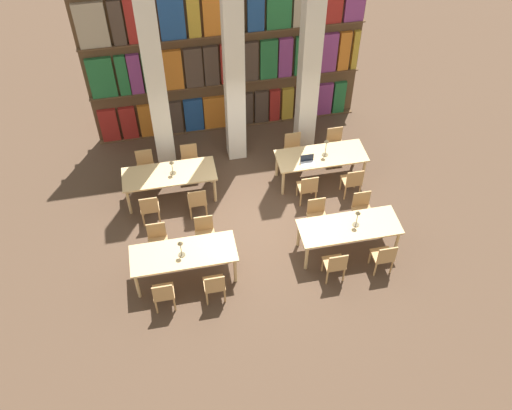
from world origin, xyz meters
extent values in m
plane|color=#4C3828|center=(0.00, 0.00, 0.00)|extent=(40.00, 40.00, 0.00)
cube|color=brown|center=(0.00, 3.67, 2.75)|extent=(6.93, 0.06, 5.50)
cube|color=brown|center=(0.00, 3.67, 0.01)|extent=(6.93, 0.35, 0.03)
cube|color=maroon|center=(-3.14, 3.64, 0.52)|extent=(0.46, 0.20, 0.97)
cube|color=maroon|center=(-2.63, 3.64, 0.52)|extent=(0.41, 0.20, 0.97)
cube|color=orange|center=(-2.16, 3.64, 0.52)|extent=(0.40, 0.20, 0.97)
cube|color=#47382D|center=(-1.58, 3.64, 0.52)|extent=(0.69, 0.20, 0.97)
cube|color=navy|center=(-0.93, 3.64, 0.52)|extent=(0.49, 0.20, 0.97)
cube|color=orange|center=(-0.35, 3.64, 0.52)|extent=(0.62, 0.20, 0.97)
cube|color=#47382D|center=(0.33, 3.64, 0.52)|extent=(0.64, 0.20, 0.97)
cube|color=#47382D|center=(0.89, 3.64, 0.52)|extent=(0.36, 0.20, 0.97)
cube|color=maroon|center=(1.25, 3.64, 0.52)|extent=(0.27, 0.20, 0.97)
cube|color=#B7932D|center=(1.61, 3.64, 0.52)|extent=(0.31, 0.20, 0.97)
cube|color=maroon|center=(1.99, 3.64, 0.52)|extent=(0.30, 0.20, 0.97)
cube|color=#84387A|center=(2.53, 3.64, 0.52)|extent=(0.65, 0.20, 0.97)
cube|color=#236B38|center=(3.07, 3.64, 0.52)|extent=(0.33, 0.20, 0.97)
cube|color=brown|center=(0.00, 3.67, 1.39)|extent=(6.93, 0.35, 0.03)
cube|color=#236B38|center=(-3.05, 3.64, 1.95)|extent=(0.62, 0.20, 1.09)
cube|color=#236B38|center=(-2.55, 3.64, 1.95)|extent=(0.26, 0.20, 1.09)
cube|color=#84387A|center=(-2.25, 3.64, 1.95)|extent=(0.31, 0.20, 1.09)
cube|color=#236B38|center=(-1.85, 3.64, 1.95)|extent=(0.42, 0.20, 1.09)
cube|color=orange|center=(-1.35, 3.64, 1.95)|extent=(0.50, 0.20, 1.09)
cube|color=#47382D|center=(-0.82, 3.64, 1.95)|extent=(0.44, 0.20, 1.09)
cube|color=#47382D|center=(-0.38, 3.64, 1.95)|extent=(0.36, 0.20, 1.09)
cube|color=maroon|center=(0.10, 3.64, 1.95)|extent=(0.51, 0.20, 1.09)
cube|color=#47382D|center=(0.61, 3.64, 1.95)|extent=(0.38, 0.20, 1.09)
cube|color=#236B38|center=(1.07, 3.64, 1.95)|extent=(0.44, 0.20, 1.09)
cube|color=#84387A|center=(1.50, 3.64, 1.95)|extent=(0.35, 0.20, 1.09)
cube|color=#236B38|center=(1.99, 3.64, 1.95)|extent=(0.49, 0.20, 1.09)
cube|color=#84387A|center=(2.56, 3.64, 1.95)|extent=(0.58, 0.20, 1.09)
cube|color=orange|center=(3.05, 3.64, 1.95)|extent=(0.29, 0.20, 1.09)
cube|color=#B7932D|center=(3.34, 3.64, 1.95)|extent=(0.15, 0.20, 1.09)
cube|color=brown|center=(0.00, 3.67, 2.77)|extent=(6.93, 0.35, 0.03)
cube|color=tan|center=(-3.02, 3.64, 3.32)|extent=(0.70, 0.20, 1.08)
cube|color=#47382D|center=(-2.45, 3.64, 3.32)|extent=(0.30, 0.20, 1.08)
cube|color=maroon|center=(-1.92, 3.64, 3.32)|extent=(0.67, 0.20, 1.08)
cube|color=navy|center=(-1.22, 3.64, 3.32)|extent=(0.58, 0.20, 1.08)
cube|color=#B7932D|center=(-0.72, 3.64, 3.32)|extent=(0.29, 0.20, 1.08)
cube|color=orange|center=(-0.22, 3.64, 3.32)|extent=(0.57, 0.20, 1.08)
cube|color=#47382D|center=(0.30, 3.64, 3.32)|extent=(0.33, 0.20, 1.08)
cube|color=navy|center=(0.74, 3.64, 3.32)|extent=(0.40, 0.20, 1.08)
cube|color=#236B38|center=(1.30, 3.64, 3.32)|extent=(0.60, 0.20, 1.08)
cube|color=tan|center=(1.99, 3.64, 3.32)|extent=(0.69, 0.20, 1.08)
cube|color=maroon|center=(2.63, 3.64, 3.32)|extent=(0.45, 0.20, 1.08)
cube|color=silver|center=(-1.79, 2.45, 3.00)|extent=(0.44, 0.44, 6.00)
cube|color=silver|center=(0.00, 2.45, 3.00)|extent=(0.44, 0.44, 6.00)
cube|color=silver|center=(1.79, 2.45, 3.00)|extent=(0.44, 0.44, 6.00)
cube|color=tan|center=(-1.72, -1.21, 0.75)|extent=(2.16, 0.82, 0.04)
cylinder|color=tan|center=(-2.72, -1.54, 0.37)|extent=(0.07, 0.07, 0.73)
cylinder|color=tan|center=(-0.72, -1.54, 0.37)|extent=(0.07, 0.07, 0.73)
cylinder|color=tan|center=(-2.72, -0.88, 0.37)|extent=(0.07, 0.07, 0.73)
cylinder|color=tan|center=(-0.72, -0.88, 0.37)|extent=(0.07, 0.07, 0.73)
cylinder|color=tan|center=(-2.40, -1.67, 0.21)|extent=(0.04, 0.04, 0.41)
cylinder|color=tan|center=(-2.04, -1.67, 0.21)|extent=(0.04, 0.04, 0.41)
cylinder|color=tan|center=(-2.40, -2.01, 0.21)|extent=(0.04, 0.04, 0.41)
cylinder|color=tan|center=(-2.04, -2.01, 0.21)|extent=(0.04, 0.04, 0.41)
cube|color=tan|center=(-2.22, -1.84, 0.43)|extent=(0.42, 0.40, 0.04)
cube|color=tan|center=(-2.22, -2.03, 0.66)|extent=(0.40, 0.03, 0.42)
cylinder|color=tan|center=(-2.04, -0.75, 0.21)|extent=(0.04, 0.04, 0.41)
cylinder|color=tan|center=(-2.40, -0.75, 0.21)|extent=(0.04, 0.04, 0.41)
cylinder|color=tan|center=(-2.04, -0.41, 0.21)|extent=(0.04, 0.04, 0.41)
cylinder|color=tan|center=(-2.40, -0.41, 0.21)|extent=(0.04, 0.04, 0.41)
cube|color=tan|center=(-2.22, -0.58, 0.43)|extent=(0.42, 0.40, 0.04)
cube|color=tan|center=(-2.22, -0.39, 0.66)|extent=(0.40, 0.03, 0.42)
cylinder|color=tan|center=(-1.38, -1.67, 0.21)|extent=(0.04, 0.04, 0.41)
cylinder|color=tan|center=(-1.02, -1.67, 0.21)|extent=(0.04, 0.04, 0.41)
cylinder|color=tan|center=(-1.38, -2.01, 0.21)|extent=(0.04, 0.04, 0.41)
cylinder|color=tan|center=(-1.02, -2.01, 0.21)|extent=(0.04, 0.04, 0.41)
cube|color=tan|center=(-1.20, -1.84, 0.43)|extent=(0.42, 0.40, 0.04)
cube|color=tan|center=(-1.20, -2.03, 0.66)|extent=(0.40, 0.03, 0.42)
cylinder|color=tan|center=(-1.02, -0.75, 0.21)|extent=(0.04, 0.04, 0.41)
cylinder|color=tan|center=(-1.38, -0.75, 0.21)|extent=(0.04, 0.04, 0.41)
cylinder|color=tan|center=(-1.02, -0.41, 0.21)|extent=(0.04, 0.04, 0.41)
cylinder|color=tan|center=(-1.38, -0.41, 0.21)|extent=(0.04, 0.04, 0.41)
cube|color=tan|center=(-1.20, -0.58, 0.43)|extent=(0.42, 0.40, 0.04)
cube|color=tan|center=(-1.20, -0.39, 0.66)|extent=(0.40, 0.03, 0.42)
cylinder|color=brown|center=(-1.75, -1.26, 0.78)|extent=(0.14, 0.14, 0.01)
cylinder|color=brown|center=(-1.75, -1.26, 0.96)|extent=(0.02, 0.02, 0.34)
cone|color=brown|center=(-1.75, -1.26, 1.16)|extent=(0.11, 0.11, 0.07)
cube|color=tan|center=(1.80, -1.18, 0.75)|extent=(2.16, 0.82, 0.04)
cylinder|color=tan|center=(0.80, -1.51, 0.37)|extent=(0.07, 0.07, 0.73)
cylinder|color=tan|center=(2.80, -1.51, 0.37)|extent=(0.07, 0.07, 0.73)
cylinder|color=tan|center=(0.80, -0.85, 0.37)|extent=(0.07, 0.07, 0.73)
cylinder|color=tan|center=(2.80, -0.85, 0.37)|extent=(0.07, 0.07, 0.73)
cylinder|color=tan|center=(1.13, -1.64, 0.21)|extent=(0.04, 0.04, 0.41)
cylinder|color=tan|center=(1.49, -1.64, 0.21)|extent=(0.04, 0.04, 0.41)
cylinder|color=tan|center=(1.13, -1.98, 0.21)|extent=(0.04, 0.04, 0.41)
cylinder|color=tan|center=(1.49, -1.98, 0.21)|extent=(0.04, 0.04, 0.41)
cube|color=tan|center=(1.31, -1.81, 0.43)|extent=(0.42, 0.40, 0.04)
cube|color=tan|center=(1.31, -2.00, 0.66)|extent=(0.40, 0.03, 0.42)
cylinder|color=tan|center=(1.49, -0.72, 0.21)|extent=(0.04, 0.04, 0.41)
cylinder|color=tan|center=(1.13, -0.72, 0.21)|extent=(0.04, 0.04, 0.41)
cylinder|color=tan|center=(1.49, -0.38, 0.21)|extent=(0.04, 0.04, 0.41)
cylinder|color=tan|center=(1.13, -0.38, 0.21)|extent=(0.04, 0.04, 0.41)
cube|color=tan|center=(1.31, -0.55, 0.43)|extent=(0.42, 0.40, 0.04)
cube|color=tan|center=(1.31, -0.36, 0.66)|extent=(0.40, 0.03, 0.42)
cylinder|color=tan|center=(2.17, -1.64, 0.21)|extent=(0.04, 0.04, 0.41)
cylinder|color=tan|center=(2.53, -1.64, 0.21)|extent=(0.04, 0.04, 0.41)
cylinder|color=tan|center=(2.17, -1.98, 0.21)|extent=(0.04, 0.04, 0.41)
cylinder|color=tan|center=(2.53, -1.98, 0.21)|extent=(0.04, 0.04, 0.41)
cube|color=tan|center=(2.35, -1.81, 0.43)|extent=(0.42, 0.40, 0.04)
cube|color=tan|center=(2.35, -2.00, 0.66)|extent=(0.40, 0.03, 0.42)
cylinder|color=tan|center=(2.53, -0.72, 0.21)|extent=(0.04, 0.04, 0.41)
cylinder|color=tan|center=(2.17, -0.72, 0.21)|extent=(0.04, 0.04, 0.41)
cylinder|color=tan|center=(2.53, -0.38, 0.21)|extent=(0.04, 0.04, 0.41)
cylinder|color=tan|center=(2.17, -0.38, 0.21)|extent=(0.04, 0.04, 0.41)
cube|color=tan|center=(2.35, -0.55, 0.43)|extent=(0.42, 0.40, 0.04)
cube|color=tan|center=(2.35, -0.36, 0.66)|extent=(0.40, 0.03, 0.42)
cylinder|color=brown|center=(1.94, -1.17, 0.78)|extent=(0.14, 0.14, 0.01)
cylinder|color=brown|center=(1.94, -1.17, 0.96)|extent=(0.02, 0.02, 0.34)
cone|color=brown|center=(1.94, -1.17, 1.16)|extent=(0.11, 0.11, 0.07)
cube|color=tan|center=(-1.78, 1.19, 0.75)|extent=(2.16, 0.82, 0.04)
cylinder|color=tan|center=(-2.78, 0.86, 0.37)|extent=(0.07, 0.07, 0.73)
cylinder|color=tan|center=(-0.79, 0.86, 0.37)|extent=(0.07, 0.07, 0.73)
cylinder|color=tan|center=(-2.78, 1.52, 0.37)|extent=(0.07, 0.07, 0.73)
cylinder|color=tan|center=(-0.79, 1.52, 0.37)|extent=(0.07, 0.07, 0.73)
cylinder|color=tan|center=(-2.50, 0.73, 0.21)|extent=(0.04, 0.04, 0.41)
cylinder|color=tan|center=(-2.14, 0.73, 0.21)|extent=(0.04, 0.04, 0.41)
cylinder|color=tan|center=(-2.50, 0.39, 0.21)|extent=(0.04, 0.04, 0.41)
cylinder|color=tan|center=(-2.14, 0.39, 0.21)|extent=(0.04, 0.04, 0.41)
cube|color=tan|center=(-2.32, 0.56, 0.43)|extent=(0.42, 0.40, 0.04)
cube|color=tan|center=(-2.32, 0.37, 0.66)|extent=(0.40, 0.03, 0.42)
cylinder|color=tan|center=(-2.14, 1.65, 0.21)|extent=(0.04, 0.04, 0.41)
cylinder|color=tan|center=(-2.50, 1.65, 0.21)|extent=(0.04, 0.04, 0.41)
cylinder|color=tan|center=(-2.14, 1.99, 0.21)|extent=(0.04, 0.04, 0.41)
cylinder|color=tan|center=(-2.50, 1.99, 0.21)|extent=(0.04, 0.04, 0.41)
cube|color=tan|center=(-2.32, 1.82, 0.43)|extent=(0.42, 0.40, 0.04)
cube|color=tan|center=(-2.32, 2.01, 0.66)|extent=(0.40, 0.03, 0.42)
cylinder|color=tan|center=(-1.42, 0.73, 0.21)|extent=(0.04, 0.04, 0.41)
cylinder|color=tan|center=(-1.06, 0.73, 0.21)|extent=(0.04, 0.04, 0.41)
cylinder|color=tan|center=(-1.42, 0.39, 0.21)|extent=(0.04, 0.04, 0.41)
cylinder|color=tan|center=(-1.06, 0.39, 0.21)|extent=(0.04, 0.04, 0.41)
cube|color=tan|center=(-1.24, 0.56, 0.43)|extent=(0.42, 0.40, 0.04)
cube|color=tan|center=(-1.24, 0.37, 0.66)|extent=(0.40, 0.03, 0.42)
cylinder|color=tan|center=(-1.06, 1.65, 0.21)|extent=(0.04, 0.04, 0.41)
cylinder|color=tan|center=(-1.42, 1.65, 0.21)|extent=(0.04, 0.04, 0.41)
cylinder|color=tan|center=(-1.06, 1.99, 0.21)|extent=(0.04, 0.04, 0.41)
cylinder|color=tan|center=(-1.42, 1.99, 0.21)|extent=(0.04, 0.04, 0.41)
cube|color=tan|center=(-1.24, 1.82, 0.43)|extent=(0.42, 0.40, 0.04)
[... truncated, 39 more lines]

